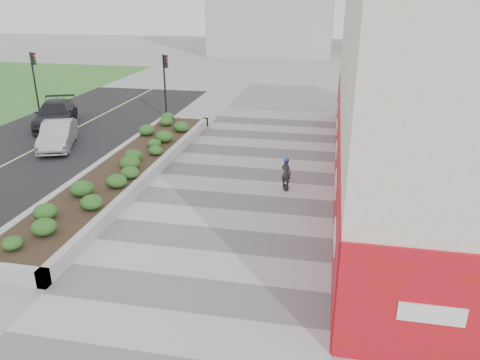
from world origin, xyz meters
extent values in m
plane|color=gray|center=(0.00, 0.00, 0.00)|extent=(160.00, 160.00, 0.00)
cube|color=#A8A8AD|center=(0.00, 3.00, 0.01)|extent=(8.00, 36.00, 0.01)
cube|color=beige|center=(7.00, 9.00, 4.00)|extent=(6.00, 24.00, 8.00)
cube|color=#B4170D|center=(4.02, 9.00, 1.50)|extent=(0.12, 24.00, 3.00)
cube|color=#9E9EA0|center=(-5.50, -1.85, 0.28)|extent=(3.00, 0.30, 0.55)
cube|color=#9E9EA0|center=(-5.50, 15.85, 0.28)|extent=(3.00, 0.30, 0.55)
cube|color=#9E9EA0|center=(-6.85, 7.00, 0.28)|extent=(0.30, 18.00, 0.55)
cube|color=#9E9EA0|center=(-4.15, 7.00, 0.28)|extent=(0.30, 18.00, 0.55)
cube|color=#2D2116|center=(-5.50, 7.00, 0.25)|extent=(2.40, 17.40, 0.50)
cube|color=black|center=(-12.00, 7.00, 0.00)|extent=(10.00, 40.00, 0.00)
cylinder|color=black|center=(-7.30, 17.50, 2.10)|extent=(0.12, 0.12, 4.20)
cube|color=black|center=(-7.12, 17.50, 3.75)|extent=(0.18, 0.28, 0.80)
cylinder|color=black|center=(-16.50, 17.00, 2.10)|extent=(0.12, 0.12, 4.20)
cube|color=black|center=(-16.32, 17.00, 3.75)|extent=(0.18, 0.28, 0.80)
cylinder|color=#595654|center=(0.50, 3.00, 0.00)|extent=(0.44, 0.44, 0.01)
cube|color=black|center=(1.90, 6.77, 0.07)|extent=(0.32, 0.74, 0.02)
imported|color=#2B2B30|center=(1.90, 6.77, 0.71)|extent=(0.55, 0.47, 1.27)
sphere|color=blue|center=(1.90, 6.77, 1.30)|extent=(0.23, 0.23, 0.23)
imported|color=#ABADB3|center=(-10.85, 10.12, 0.71)|extent=(2.99, 4.59, 1.43)
imported|color=black|center=(-13.40, 14.09, 0.78)|extent=(4.08, 5.80, 1.56)
camera|label=1|loc=(3.58, -11.89, 7.85)|focal=35.00mm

